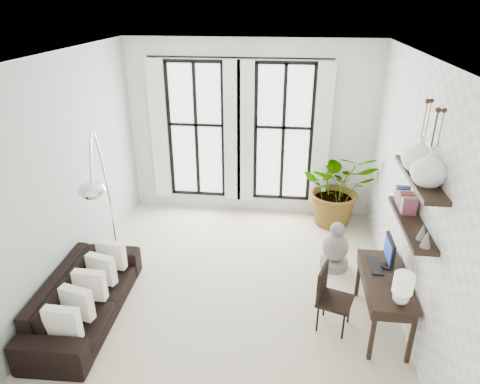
% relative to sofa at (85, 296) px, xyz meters
% --- Properties ---
extents(floor, '(5.00, 5.00, 0.00)m').
position_rel_sofa_xyz_m(floor, '(1.80, 0.87, -0.31)').
color(floor, beige).
rests_on(floor, ground).
extents(ceiling, '(5.00, 5.00, 0.00)m').
position_rel_sofa_xyz_m(ceiling, '(1.80, 0.87, 2.89)').
color(ceiling, white).
rests_on(ceiling, wall_back).
extents(wall_left, '(0.00, 5.00, 5.00)m').
position_rel_sofa_xyz_m(wall_left, '(-0.45, 0.87, 1.29)').
color(wall_left, '#9BADA3').
rests_on(wall_left, floor).
extents(wall_right, '(0.00, 5.00, 5.00)m').
position_rel_sofa_xyz_m(wall_right, '(4.05, 0.87, 1.29)').
color(wall_right, white).
rests_on(wall_right, floor).
extents(wall_back, '(4.50, 0.00, 4.50)m').
position_rel_sofa_xyz_m(wall_back, '(1.80, 3.37, 1.29)').
color(wall_back, white).
rests_on(wall_back, floor).
extents(windows, '(3.26, 0.13, 2.65)m').
position_rel_sofa_xyz_m(windows, '(1.60, 3.29, 1.25)').
color(windows, white).
rests_on(windows, wall_back).
extents(wall_shelves, '(0.25, 1.30, 0.60)m').
position_rel_sofa_xyz_m(wall_shelves, '(3.91, 0.29, 1.42)').
color(wall_shelves, black).
rests_on(wall_shelves, wall_right).
extents(sofa, '(0.89, 2.15, 0.62)m').
position_rel_sofa_xyz_m(sofa, '(0.00, 0.00, 0.00)').
color(sofa, black).
rests_on(sofa, floor).
extents(throw_pillows, '(0.40, 1.52, 0.40)m').
position_rel_sofa_xyz_m(throw_pillows, '(0.10, -0.00, 0.19)').
color(throw_pillows, white).
rests_on(throw_pillows, sofa).
extents(plant, '(1.37, 1.21, 1.43)m').
position_rel_sofa_xyz_m(plant, '(3.41, 2.97, 0.41)').
color(plant, '#2D7228').
rests_on(plant, floor).
extents(desk, '(0.53, 1.25, 1.13)m').
position_rel_sofa_xyz_m(desk, '(3.75, 0.20, 0.39)').
color(desk, black).
rests_on(desk, floor).
extents(desk_chair, '(0.51, 0.51, 0.84)m').
position_rel_sofa_xyz_m(desk_chair, '(3.09, 0.20, 0.17)').
color(desk_chair, black).
rests_on(desk_chair, floor).
extents(arc_lamp, '(0.73, 1.60, 2.33)m').
position_rel_sofa_xyz_m(arc_lamp, '(0.10, 0.68, 1.50)').
color(arc_lamp, silver).
rests_on(arc_lamp, floor).
extents(buddha, '(0.43, 0.43, 0.77)m').
position_rel_sofa_xyz_m(buddha, '(3.29, 1.52, 0.01)').
color(buddha, slate).
rests_on(buddha, floor).
extents(vase_a, '(0.37, 0.37, 0.38)m').
position_rel_sofa_xyz_m(vase_a, '(3.91, 0.00, 1.96)').
color(vase_a, white).
rests_on(vase_a, shelf_upper).
extents(vase_b, '(0.37, 0.37, 0.38)m').
position_rel_sofa_xyz_m(vase_b, '(3.91, 0.40, 1.96)').
color(vase_b, white).
rests_on(vase_b, shelf_upper).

